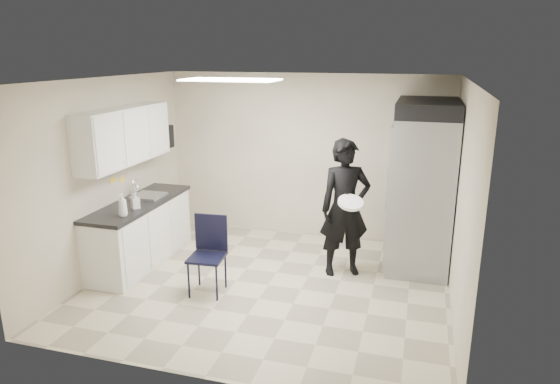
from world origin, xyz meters
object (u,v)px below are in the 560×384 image
(lower_counter, at_px, (140,234))
(commercial_fridge, at_px, (422,192))
(man_tuxedo, at_px, (345,208))
(folding_chair, at_px, (207,258))

(lower_counter, height_order, commercial_fridge, commercial_fridge)
(lower_counter, distance_m, man_tuxedo, 2.90)
(lower_counter, distance_m, folding_chair, 1.42)
(lower_counter, relative_size, folding_chair, 2.02)
(man_tuxedo, bearing_deg, folding_chair, -169.45)
(lower_counter, height_order, man_tuxedo, man_tuxedo)
(commercial_fridge, relative_size, folding_chair, 2.23)
(commercial_fridge, xyz_separation_m, man_tuxedo, (-0.96, -0.62, -0.13))
(commercial_fridge, bearing_deg, man_tuxedo, -147.23)
(folding_chair, xyz_separation_m, man_tuxedo, (1.53, 1.06, 0.45))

